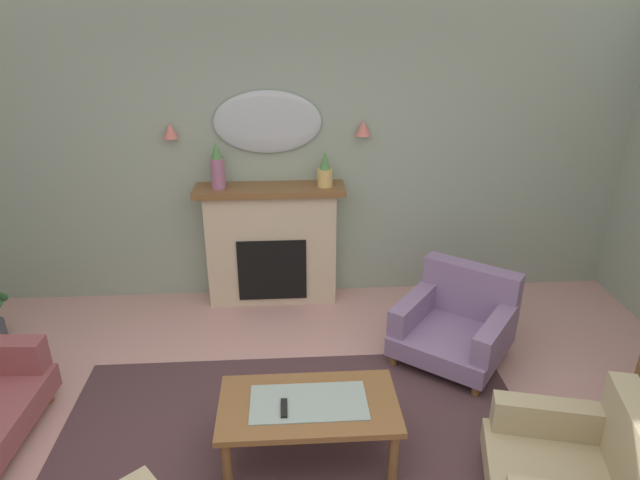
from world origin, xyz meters
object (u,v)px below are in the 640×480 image
Objects in this scene: wall_sconce_left at (170,130)px; tv_remote at (284,409)px; armchair_by_coffee_table at (582,471)px; mantel_vase_centre at (217,167)px; wall_sconce_right at (363,128)px; wall_mirror at (268,122)px; mantel_vase_right at (325,172)px; coffee_table at (309,410)px; armchair_in_corner at (457,321)px; fireplace at (272,246)px.

wall_sconce_left is 0.88× the size of tv_remote.
mantel_vase_centre is at bearing 130.50° from armchair_by_coffee_table.
wall_sconce_left and wall_sconce_right have the same top height.
armchair_by_coffee_table is at bearing -57.51° from wall_mirror.
mantel_vase_right is 2.30× the size of wall_sconce_right.
coffee_table is 6.88× the size of tv_remote.
mantel_vase_centre is at bearing 180.00° from mantel_vase_right.
wall_sconce_left reaches higher than armchair_by_coffee_table.
armchair_in_corner is (1.97, -0.98, -1.05)m from mantel_vase_centre.
mantel_vase_centre reaches higher than mantel_vase_right.
wall_sconce_right reaches higher than armchair_in_corner.
mantel_vase_centre reaches higher than armchair_in_corner.
coffee_table is at bearing -83.53° from wall_mirror.
wall_mirror is 6.86× the size of wall_sconce_right.
armchair_in_corner is at bearing -44.00° from mantel_vase_right.
mantel_vase_centre is at bearing -159.30° from wall_mirror.
mantel_vase_centre is 3.08× the size of wall_sconce_right.
tv_remote is at bearing -100.58° from mantel_vase_right.
armchair_by_coffee_table is (1.64, -0.45, -0.15)m from tv_remote.
mantel_vase_right is (0.95, -0.00, -0.06)m from mantel_vase_centre.
wall_mirror reaches higher than wall_sconce_right.
wall_sconce_left is (-0.85, 0.09, 1.09)m from fireplace.
wall_sconce_right reaches higher than tv_remote.
armchair_by_coffee_table is at bearing -64.15° from mantel_vase_right.
wall_mirror is 6.86× the size of wall_sconce_left.
tv_remote is 1.71m from armchair_by_coffee_table.
mantel_vase_centre is 0.44× the size of armchair_by_coffee_table.
coffee_table is 1.67m from armchair_in_corner.
wall_mirror reaches higher than tv_remote.
wall_sconce_right is at bearing 74.73° from coffee_table.
wall_sconce_right is 0.14× the size of armchair_by_coffee_table.
fireplace reaches higher than tv_remote.
mantel_vase_centre is 0.45× the size of wall_mirror.
wall_sconce_left reaches higher than fireplace.
coffee_table is (-0.60, -2.19, -1.28)m from wall_sconce_right.
armchair_in_corner is (0.67, -1.10, -1.35)m from wall_sconce_right.
wall_sconce_right reaches higher than mantel_vase_right.
wall_sconce_right is at bearing 5.27° from mantel_vase_centre.
wall_sconce_left reaches higher than mantel_vase_centre.
tv_remote is (0.10, -2.15, -0.12)m from fireplace.
mantel_vase_right is 3.02m from armchair_by_coffee_table.
fireplace is 1.24× the size of coffee_table.
mantel_vase_right is at bearing 136.00° from armchair_in_corner.
wall_mirror is 2.61m from coffee_table.
armchair_by_coffee_table is at bearing -49.50° from mantel_vase_centre.
mantel_vase_right is at bearing -3.24° from fireplace.
fireplace is 1.38m from wall_sconce_left.
wall_sconce_right is (0.85, 0.09, 1.09)m from fireplace.
armchair_by_coffee_table is 1.61m from armchair_in_corner.
mantel_vase_right is at bearing 83.19° from coffee_table.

